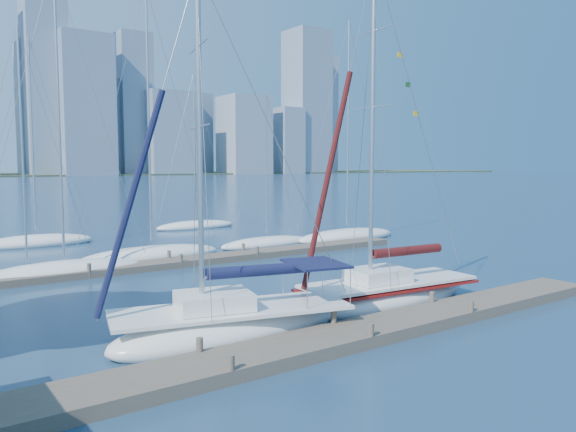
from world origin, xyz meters
TOP-DOWN VIEW (x-y plane):
  - ground at (0.00, 0.00)m, footprint 700.00×700.00m
  - near_dock at (0.00, 0.00)m, footprint 26.00×2.00m
  - far_dock at (2.00, 16.00)m, footprint 30.00×1.80m
  - sailboat_navy at (-2.95, 2.65)m, footprint 8.90×4.73m
  - sailboat_maroon at (4.58, 2.85)m, footprint 8.46×3.45m
  - bg_boat_0 at (-6.59, 16.63)m, footprint 6.40×2.14m
  - bg_boat_1 at (-4.84, 16.61)m, footprint 8.46×4.11m
  - bg_boat_2 at (0.71, 18.72)m, footprint 8.89×2.74m
  - bg_boat_3 at (9.49, 19.44)m, footprint 7.53×4.41m
  - bg_boat_5 at (16.38, 18.74)m, footprint 9.32×2.86m
  - bg_boat_6 at (-3.69, 29.02)m, footprint 7.95×3.04m
  - bg_boat_7 at (10.36, 32.40)m, footprint 7.81×3.08m

SIDE VIEW (x-z plane):
  - ground at x=0.00m, z-range 0.00..0.00m
  - far_dock at x=2.00m, z-range 0.00..0.36m
  - near_dock at x=0.00m, z-range 0.00..0.40m
  - bg_boat_3 at x=9.49m, z-range -5.28..5.74m
  - bg_boat_0 at x=-6.59m, z-range -6.10..6.60m
  - bg_boat_7 at x=10.36m, z-range -6.75..7.28m
  - bg_boat_6 at x=-3.69m, z-range -7.11..7.70m
  - bg_boat_1 at x=-4.84m, z-range -7.70..8.30m
  - bg_boat_5 at x=16.38m, z-range -8.07..8.69m
  - bg_boat_2 at x=0.71m, z-range -7.93..8.56m
  - sailboat_navy at x=-2.95m, z-range -5.25..7.12m
  - sailboat_maroon at x=4.58m, z-range -5.99..8.28m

